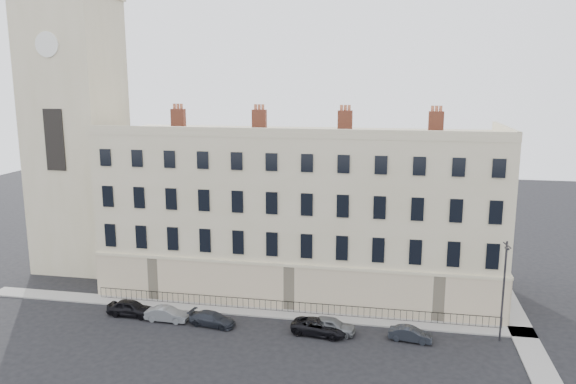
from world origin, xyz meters
The scene contains 13 objects.
ground centered at (0.00, 0.00, 0.00)m, with size 160.00×160.00×0.00m, color black.
terrace centered at (-5.97, 11.97, 7.50)m, with size 36.22×12.22×17.00m.
church_tower centered at (-30.00, 14.00, 18.66)m, with size 8.00×8.13×44.00m.
pavement_terrace centered at (-10.00, 5.00, 0.06)m, with size 48.00×2.00×0.12m, color gray.
pavement_east_return centered at (13.00, 8.00, 0.06)m, with size 2.00×24.00×0.12m, color gray.
railings centered at (-6.00, 5.40, 0.55)m, with size 35.00×0.04×0.96m.
car_a centered at (-19.00, 2.30, 0.68)m, with size 1.62×4.01×1.37m, color black.
car_b centered at (-15.57, 1.85, 0.59)m, with size 1.25×3.60×1.19m, color slate.
car_c centered at (-11.57, 1.72, 0.57)m, with size 1.59×3.90×1.13m, color #22252D.
car_d centered at (-2.76, 1.77, 0.62)m, with size 2.05×4.44×1.23m, color black.
car_e centered at (-1.91, 2.06, 0.67)m, with size 1.59×3.96×1.35m, color slate.
car_f centered at (4.25, 1.97, 0.55)m, with size 1.16×3.32×1.09m, color black.
streetlamp centered at (10.98, 3.23, 4.39)m, with size 0.45×1.70×7.91m.
Camera 1 is at (2.63, -39.15, 19.58)m, focal length 35.00 mm.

